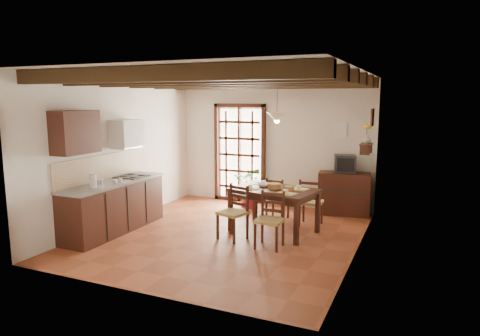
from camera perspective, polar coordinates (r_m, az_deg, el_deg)
The scene contains 25 objects.
ground_plane at distance 7.68m, azimuth -1.90°, elevation -8.90°, with size 5.00×5.00×0.00m, color brown.
room_shell at distance 7.32m, azimuth -1.97°, elevation 4.74°, with size 4.52×5.02×2.81m.
ceiling_beams at distance 7.31m, azimuth -2.01°, elevation 11.59°, with size 4.50×4.34×0.20m.
french_door at distance 9.93m, azimuth -0.05°, elevation 2.21°, with size 1.26×0.11×2.32m.
kitchen_counter at distance 8.09m, azimuth -16.45°, elevation -4.84°, with size 0.64×2.25×1.38m.
upper_cabinet at distance 7.45m, azimuth -21.10°, elevation 4.47°, with size 0.35×0.80×0.70m, color #351810.
range_hood at distance 8.37m, azimuth -14.93°, elevation 4.44°, with size 0.38×0.60×0.54m.
counter_items at distance 8.06m, azimuth -16.20°, elevation -1.36°, with size 0.50×1.43×0.25m.
dining_table at distance 7.70m, azimuth 4.57°, elevation -3.51°, with size 1.63×1.22×0.80m.
chair_near_left at distance 7.38m, azimuth -0.93°, elevation -7.26°, with size 0.53×0.52×0.94m.
chair_near_right at distance 7.00m, azimuth 3.96°, elevation -8.26°, with size 0.43×0.41×0.92m.
chair_far_left at distance 8.61m, azimuth 4.97°, elevation -5.09°, with size 0.42×0.41×0.85m.
chair_far_right at distance 8.27m, azimuth 9.41°, elevation -5.64°, with size 0.43×0.41×0.90m.
table_setting at distance 7.66m, azimuth 4.58°, elevation -2.22°, with size 1.07×0.71×0.10m.
table_bowl at distance 7.84m, azimuth 3.12°, elevation -2.29°, with size 0.22×0.22×0.05m, color white.
sideboard at distance 9.15m, azimuth 13.68°, elevation -3.33°, with size 1.04×0.47×0.88m, color #351810.
crt_tv at distance 9.03m, azimuth 13.82°, elevation 0.58°, with size 0.50×0.47×0.36m.
fuse_box at distance 9.24m, azimuth 13.28°, elevation 5.02°, with size 0.25×0.03×0.32m, color white.
plant_pot at distance 9.56m, azimuth 1.26°, elevation -4.57°, with size 0.39×0.39×0.24m, color maroon.
potted_plant at distance 9.46m, azimuth 1.27°, elevation -1.86°, with size 1.71×1.47×1.90m, color #144C19.
wall_shelf at distance 8.30m, azimuth 16.47°, elevation 2.78°, with size 0.20×0.42×0.20m.
shelf_vase at distance 8.28m, azimuth 16.52°, elevation 3.73°, with size 0.15×0.15×0.15m, color #B2BFB2.
shelf_flowers at distance 8.27m, azimuth 16.58°, elevation 5.17°, with size 0.14×0.14×0.36m.
framed_picture at distance 8.25m, azimuth 17.22°, elevation 6.47°, with size 0.03×0.32×0.32m.
pendant_lamp at distance 7.61m, azimuth 4.95°, elevation 6.86°, with size 0.36×0.36×0.84m.
Camera 1 is at (3.14, -6.59, 2.38)m, focal length 32.00 mm.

